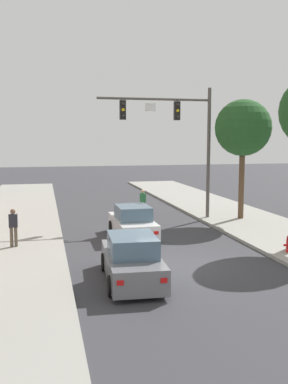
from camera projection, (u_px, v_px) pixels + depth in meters
The scene contains 7 objects.
ground_plane at pixel (175, 264), 16.46m from camera, with size 120.00×120.00×0.00m, color #38383D.
traffic_signal_mast at pixel (178, 128), 24.50m from camera, with size 6.59×0.38×7.50m.
car_lead_white at pixel (132, 223), 20.65m from camera, with size 1.84×4.24×1.60m.
car_following_grey at pixel (132, 260), 14.39m from camera, with size 2.02×4.32×1.60m.
pedestrian_sidewalk_left_walker at pixel (13, 226), 18.41m from camera, with size 0.36×0.22×1.64m.
pedestrian_crossing_road at pixel (143, 201), 26.71m from camera, with size 0.36×0.22×1.64m.
street_tree_second at pixel (243, 128), 24.57m from camera, with size 3.22×3.22×6.84m.
Camera 1 is at (-4.76, -15.32, 4.76)m, focal length 40.34 mm.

